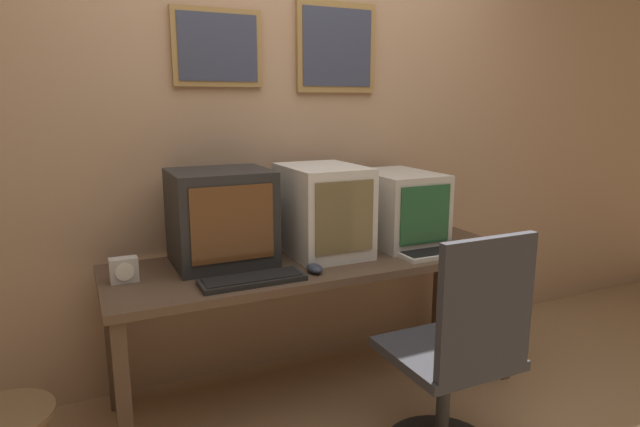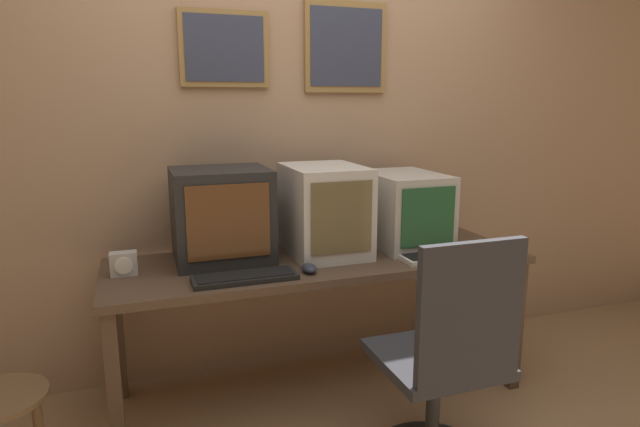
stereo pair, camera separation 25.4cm
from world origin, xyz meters
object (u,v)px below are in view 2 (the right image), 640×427
at_px(monitor_center, 325,210).
at_px(monitor_right, 404,209).
at_px(monitor_left, 222,215).
at_px(desk_clock, 124,264).
at_px(mouse_near_keyboard, 309,268).
at_px(side_stool, 1,418).
at_px(keyboard_main, 245,277).
at_px(office_chair, 444,374).
at_px(keyboard_side, 440,256).

xyz_separation_m(monitor_center, monitor_right, (0.45, 0.01, -0.03)).
distance_m(monitor_left, desk_clock, 0.48).
relative_size(mouse_near_keyboard, side_stool, 0.25).
distance_m(desk_clock, side_stool, 0.72).
bearing_deg(keyboard_main, monitor_center, 31.28).
xyz_separation_m(keyboard_main, side_stool, (-0.94, -0.09, -0.41)).
xyz_separation_m(monitor_left, desk_clock, (-0.44, -0.09, -0.17)).
bearing_deg(office_chair, keyboard_main, 141.94).
bearing_deg(keyboard_main, mouse_near_keyboard, 1.14).
distance_m(mouse_near_keyboard, side_stool, 1.30).
height_order(keyboard_main, desk_clock, desk_clock).
xyz_separation_m(office_chair, side_stool, (-1.60, 0.43, -0.11)).
distance_m(keyboard_main, desk_clock, 0.54).
height_order(monitor_left, monitor_right, monitor_left).
bearing_deg(keyboard_side, mouse_near_keyboard, 179.99).
distance_m(keyboard_main, side_stool, 1.03).
distance_m(monitor_center, mouse_near_keyboard, 0.38).
bearing_deg(monitor_right, office_chair, -106.63).
relative_size(desk_clock, side_stool, 0.28).
distance_m(monitor_center, side_stool, 1.57).
bearing_deg(office_chair, monitor_right, 73.37).
distance_m(monitor_right, mouse_near_keyboard, 0.70).
height_order(keyboard_main, side_stool, keyboard_main).
relative_size(mouse_near_keyboard, office_chair, 0.10).
distance_m(monitor_right, keyboard_main, 0.97).
height_order(monitor_right, office_chair, monitor_right).
relative_size(keyboard_side, mouse_near_keyboard, 3.97).
bearing_deg(side_stool, monitor_left, 25.08).
bearing_deg(side_stool, monitor_center, 14.80).
height_order(keyboard_side, office_chair, office_chair).
height_order(monitor_center, monitor_right, monitor_center).
relative_size(monitor_left, keyboard_side, 1.10).
xyz_separation_m(keyboard_side, desk_clock, (-1.44, 0.23, 0.04)).
distance_m(monitor_left, side_stool, 1.17).
relative_size(monitor_center, monitor_right, 0.96).
bearing_deg(desk_clock, side_stool, -144.14).
distance_m(monitor_center, monitor_right, 0.45).
bearing_deg(monitor_left, monitor_right, -2.36).
bearing_deg(monitor_left, side_stool, -154.92).
distance_m(mouse_near_keyboard, office_chair, 0.71).
height_order(monitor_right, side_stool, monitor_right).
bearing_deg(monitor_left, mouse_near_keyboard, -44.89).
relative_size(monitor_right, side_stool, 1.19).
distance_m(keyboard_main, office_chair, 0.89).
bearing_deg(keyboard_side, office_chair, -119.04).
bearing_deg(monitor_right, desk_clock, -177.79).
relative_size(monitor_center, side_stool, 1.14).
xyz_separation_m(keyboard_main, office_chair, (0.66, -0.52, -0.30)).
height_order(keyboard_main, office_chair, office_chair).
xyz_separation_m(monitor_left, keyboard_side, (0.99, -0.32, -0.21)).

